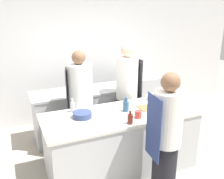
# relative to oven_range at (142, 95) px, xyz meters

# --- Properties ---
(ground_plane) EXTENTS (16.00, 16.00, 0.00)m
(ground_plane) POSITION_rel_oven_range_xyz_m (-1.34, -1.71, -0.45)
(ground_plane) COLOR #A89E8E
(wall_back) EXTENTS (8.00, 0.06, 2.80)m
(wall_back) POSITION_rel_oven_range_xyz_m (-1.34, 0.42, 0.95)
(wall_back) COLOR silver
(wall_back) RESTS_ON ground_plane
(prep_counter) EXTENTS (2.25, 0.90, 0.91)m
(prep_counter) POSITION_rel_oven_range_xyz_m (-1.34, -1.71, 0.01)
(prep_counter) COLOR #B7BABC
(prep_counter) RESTS_ON ground_plane
(pass_counter) EXTENTS (2.00, 0.65, 0.91)m
(pass_counter) POSITION_rel_oven_range_xyz_m (-1.48, -0.48, 0.01)
(pass_counter) COLOR #B7BABC
(pass_counter) RESTS_ON ground_plane
(oven_range) EXTENTS (0.80, 0.74, 0.91)m
(oven_range) POSITION_rel_oven_range_xyz_m (0.00, 0.00, 0.00)
(oven_range) COLOR #B7BABC
(oven_range) RESTS_ON ground_plane
(chef_at_prep_near) EXTENTS (0.39, 0.37, 1.66)m
(chef_at_prep_near) POSITION_rel_oven_range_xyz_m (-1.10, -2.46, 0.38)
(chef_at_prep_near) COLOR black
(chef_at_prep_near) RESTS_ON ground_plane
(chef_at_stove) EXTENTS (0.41, 0.39, 1.78)m
(chef_at_stove) POSITION_rel_oven_range_xyz_m (-0.87, -0.94, 0.44)
(chef_at_stove) COLOR black
(chef_at_stove) RESTS_ON ground_plane
(chef_at_pass_far) EXTENTS (0.44, 0.43, 1.75)m
(chef_at_pass_far) POSITION_rel_oven_range_xyz_m (-1.77, -1.10, 0.42)
(chef_at_pass_far) COLOR black
(chef_at_pass_far) RESTS_ON ground_plane
(bottle_olive_oil) EXTENTS (0.06, 0.06, 0.20)m
(bottle_olive_oil) POSITION_rel_oven_range_xyz_m (-1.97, -1.39, 0.54)
(bottle_olive_oil) COLOR silver
(bottle_olive_oil) RESTS_ON prep_counter
(bottle_vinegar) EXTENTS (0.07, 0.07, 0.18)m
(bottle_vinegar) POSITION_rel_oven_range_xyz_m (-1.39, -2.06, 0.53)
(bottle_vinegar) COLOR #5B2319
(bottle_vinegar) RESTS_ON prep_counter
(bottle_wine) EXTENTS (0.09, 0.09, 0.21)m
(bottle_wine) POSITION_rel_oven_range_xyz_m (-1.25, -1.67, 0.54)
(bottle_wine) COLOR #2D5175
(bottle_wine) RESTS_ON prep_counter
(bowl_mixing_large) EXTENTS (0.26, 0.26, 0.08)m
(bowl_mixing_large) POSITION_rel_oven_range_xyz_m (-1.90, -1.63, 0.50)
(bowl_mixing_large) COLOR navy
(bowl_mixing_large) RESTS_ON prep_counter
(bowl_prep_small) EXTENTS (0.23, 0.23, 0.07)m
(bowl_prep_small) POSITION_rel_oven_range_xyz_m (-0.63, -1.42, 0.50)
(bowl_prep_small) COLOR white
(bowl_prep_small) RESTS_ON prep_counter
(cup) EXTENTS (0.10, 0.10, 0.10)m
(cup) POSITION_rel_oven_range_xyz_m (-1.21, -1.95, 0.51)
(cup) COLOR #B2382D
(cup) RESTS_ON prep_counter
(cutting_board) EXTENTS (0.41, 0.23, 0.01)m
(cutting_board) POSITION_rel_oven_range_xyz_m (-0.83, -1.69, 0.47)
(cutting_board) COLOR olive
(cutting_board) RESTS_ON prep_counter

